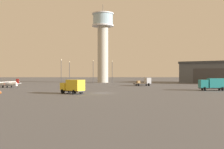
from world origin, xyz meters
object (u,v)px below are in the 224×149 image
light_post_east (61,70)px  airplane_white (9,83)px  light_post_west (112,70)px  traffic_cone_near_left (1,92)px  light_post_north (69,71)px  truck_flatbed_silver (145,82)px  light_post_centre (93,70)px  truck_box_teal (213,84)px  control_tower (103,39)px  truck_box_yellow (73,86)px

light_post_east → airplane_white: bearing=-114.4°
airplane_white → light_post_west: light_post_west is taller
traffic_cone_near_left → light_post_west: bearing=65.8°
light_post_north → light_post_west: bearing=30.6°
airplane_white → truck_flatbed_silver: bearing=-147.0°
light_post_west → light_post_east: (-20.24, -6.64, 0.14)m
light_post_centre → traffic_cone_near_left: 56.23m
truck_box_teal → light_post_east: bearing=-41.7°
control_tower → light_post_east: control_tower is taller
truck_flatbed_silver → truck_box_teal: (14.42, -25.26, 0.41)m
light_post_centre → airplane_white: bearing=-129.2°
light_post_east → traffic_cone_near_left: (-4.91, -49.28, -5.39)m
light_post_east → light_post_north: 4.88m
truck_flatbed_silver → light_post_centre: light_post_centre is taller
truck_box_yellow → truck_box_teal: 36.25m
truck_flatbed_silver → light_post_centre: 26.53m
truck_box_teal → light_post_north: light_post_north is taller
light_post_east → truck_box_yellow: bearing=-77.5°
truck_box_yellow → light_post_east: (-11.07, 49.97, 4.08)m
light_post_east → truck_flatbed_silver: bearing=-24.3°
truck_flatbed_silver → truck_box_teal: size_ratio=0.90×
truck_box_yellow → traffic_cone_near_left: (-15.98, 0.69, -1.31)m
control_tower → truck_box_yellow: size_ratio=6.15×
light_post_north → control_tower: bearing=58.0°
truck_box_teal → light_post_centre: bearing=-53.4°
truck_box_yellow → light_post_north: light_post_north is taller
airplane_white → truck_box_yellow: size_ratio=1.58×
truck_flatbed_silver → light_post_north: light_post_north is taller
airplane_white → light_post_east: (11.53, 25.38, 4.49)m
truck_flatbed_silver → light_post_north: 29.99m
light_post_centre → traffic_cone_near_left: (-17.32, -53.23, -5.31)m
light_post_centre → traffic_cone_near_left: bearing=-108.0°
light_post_west → light_post_centre: (-7.83, -2.68, 0.05)m
airplane_white → traffic_cone_near_left: airplane_white is taller
airplane_white → traffic_cone_near_left: bearing=123.8°
light_post_north → light_post_centre: 11.23m
truck_flatbed_silver → light_post_north: (-27.61, 11.01, 3.94)m
control_tower → light_post_west: control_tower is taller
truck_box_yellow → traffic_cone_near_left: 16.05m
control_tower → airplane_white: bearing=-123.3°
truck_box_yellow → light_post_west: bearing=-58.5°
light_post_east → light_post_north: light_post_east is taller
control_tower → traffic_cone_near_left: size_ratio=48.23×
airplane_white → light_post_centre: 38.11m
light_post_north → light_post_centre: light_post_centre is taller
traffic_cone_near_left → truck_flatbed_silver: bearing=44.1°
truck_box_teal → light_post_north: 55.63m
light_post_east → light_post_centre: size_ratio=1.02×
light_post_west → traffic_cone_near_left: size_ratio=12.96×
light_post_centre → traffic_cone_near_left: size_ratio=13.09×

